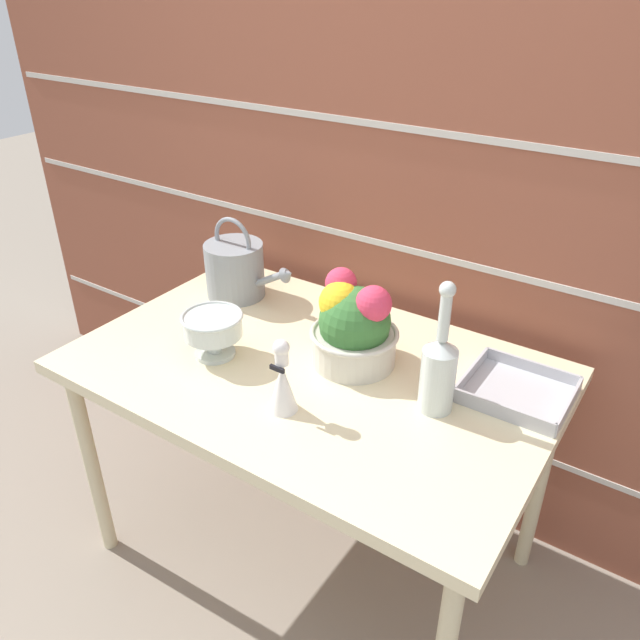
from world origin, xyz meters
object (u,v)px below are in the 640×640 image
(watering_can, at_px, (236,269))
(flower_planter, at_px, (354,326))
(glass_decanter, at_px, (439,369))
(wire_tray, at_px, (517,392))
(figurine_vase, at_px, (282,382))
(crystal_pedestal_bowl, at_px, (213,328))

(watering_can, distance_m, flower_planter, 0.53)
(glass_decanter, distance_m, wire_tray, 0.24)
(figurine_vase, bearing_deg, crystal_pedestal_bowl, 163.59)
(watering_can, relative_size, crystal_pedestal_bowl, 1.97)
(crystal_pedestal_bowl, relative_size, glass_decanter, 0.49)
(flower_planter, xyz_separation_m, figurine_vase, (-0.03, -0.27, -0.03))
(watering_can, distance_m, wire_tray, 0.94)
(flower_planter, bearing_deg, crystal_pedestal_bowl, -151.07)
(flower_planter, distance_m, figurine_vase, 0.28)
(crystal_pedestal_bowl, relative_size, figurine_vase, 0.86)
(watering_can, bearing_deg, flower_planter, -13.60)
(flower_planter, distance_m, glass_decanter, 0.28)
(wire_tray, bearing_deg, flower_planter, -166.93)
(watering_can, distance_m, figurine_vase, 0.63)
(figurine_vase, height_order, wire_tray, figurine_vase)
(wire_tray, bearing_deg, crystal_pedestal_bowl, -159.53)
(watering_can, height_order, wire_tray, watering_can)
(watering_can, height_order, glass_decanter, glass_decanter)
(crystal_pedestal_bowl, distance_m, figurine_vase, 0.31)
(watering_can, relative_size, figurine_vase, 1.70)
(watering_can, height_order, figurine_vase, watering_can)
(glass_decanter, bearing_deg, watering_can, 166.63)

